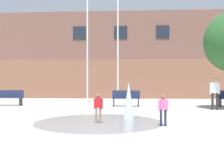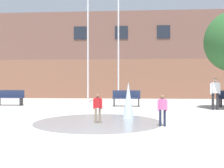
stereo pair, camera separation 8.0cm
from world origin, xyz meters
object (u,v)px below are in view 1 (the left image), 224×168
park_bench_center (126,98)px  adult_near_bench (215,91)px  child_running (98,106)px  flagpole_left (88,35)px  flagpole_right (118,40)px  child_with_pink_shirt (163,108)px  park_bench_under_left_flagpole (10,97)px

park_bench_center → adult_near_bench: adult_near_bench is taller
park_bench_center → child_running: size_ratio=1.62×
flagpole_left → flagpole_right: size_ratio=1.09×
adult_near_bench → flagpole_right: (-4.98, 4.26, 3.30)m
park_bench_center → child_with_pink_shirt: bearing=-79.8°
adult_near_bench → flagpole_left: size_ratio=0.18×
child_with_pink_shirt → park_bench_center: bearing=143.0°
park_bench_under_left_flagpole → adult_near_bench: (11.36, -1.82, 0.45)m
flagpole_left → flagpole_right: flagpole_left is taller
flagpole_right → park_bench_under_left_flagpole: bearing=-159.1°
flagpole_left → child_with_pink_shirt: bearing=-67.7°
child_with_pink_shirt → flagpole_left: bearing=155.1°
park_bench_center → adult_near_bench: size_ratio=1.01×
adult_near_bench → flagpole_right: flagpole_right is taller
park_bench_under_left_flagpole → park_bench_center: 6.92m
park_bench_under_left_flagpole → flagpole_right: (6.38, 2.44, 3.75)m
child_running → flagpole_left: flagpole_left is taller
child_with_pink_shirt → flagpole_right: size_ratio=0.12×
adult_near_bench → flagpole_right: bearing=132.2°
child_with_pink_shirt → flagpole_left: flagpole_left is taller
flagpole_left → child_running: bearing=-79.0°
child_running → adult_near_bench: (5.33, 4.59, 0.35)m
flagpole_right → child_with_pink_shirt: bearing=-79.3°
park_bench_center → child_running: bearing=-98.1°
adult_near_bench → flagpole_left: bearing=141.6°
adult_near_bench → flagpole_left: 9.01m
park_bench_under_left_flagpole → flagpole_right: 7.79m
park_bench_under_left_flagpole → child_with_pink_shirt: child_with_pink_shirt is taller
park_bench_under_left_flagpole → adult_near_bench: 11.51m
park_bench_under_left_flagpole → child_with_pink_shirt: size_ratio=1.62×
park_bench_under_left_flagpole → park_bench_center: size_ratio=1.00×
park_bench_center → flagpole_right: bearing=101.8°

